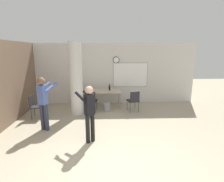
{
  "coord_description": "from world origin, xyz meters",
  "views": [
    {
      "loc": [
        -0.23,
        -3.14,
        2.46
      ],
      "look_at": [
        -0.01,
        2.36,
        1.19
      ],
      "focal_mm": 28.0,
      "sensor_mm": 36.0,
      "label": 1
    }
  ],
  "objects_px": {
    "chair_table_left": "(91,100)",
    "chair_by_left_wall": "(35,105)",
    "bottle_on_table": "(110,88)",
    "person_playing_front": "(89,110)",
    "person_watching_back": "(43,100)",
    "chair_table_right": "(133,100)",
    "folding_table": "(105,92)"
  },
  "relations": [
    {
      "from": "chair_table_left",
      "to": "chair_by_left_wall",
      "type": "bearing_deg",
      "value": -163.38
    },
    {
      "from": "folding_table",
      "to": "person_watching_back",
      "type": "height_order",
      "value": "person_watching_back"
    },
    {
      "from": "chair_table_left",
      "to": "person_watching_back",
      "type": "bearing_deg",
      "value": -129.4
    },
    {
      "from": "chair_table_right",
      "to": "chair_by_left_wall",
      "type": "height_order",
      "value": "same"
    },
    {
      "from": "chair_by_left_wall",
      "to": "person_watching_back",
      "type": "distance_m",
      "value": 1.32
    },
    {
      "from": "folding_table",
      "to": "person_playing_front",
      "type": "xyz_separation_m",
      "value": [
        -0.42,
        -3.14,
        0.25
      ]
    },
    {
      "from": "chair_by_left_wall",
      "to": "chair_table_left",
      "type": "bearing_deg",
      "value": 16.62
    },
    {
      "from": "bottle_on_table",
      "to": "chair_table_right",
      "type": "bearing_deg",
      "value": -41.96
    },
    {
      "from": "bottle_on_table",
      "to": "chair_by_left_wall",
      "type": "height_order",
      "value": "bottle_on_table"
    },
    {
      "from": "bottle_on_table",
      "to": "chair_table_right",
      "type": "distance_m",
      "value": 1.33
    },
    {
      "from": "chair_table_right",
      "to": "person_watching_back",
      "type": "relative_size",
      "value": 0.52
    },
    {
      "from": "chair_by_left_wall",
      "to": "person_playing_front",
      "type": "bearing_deg",
      "value": -40.23
    },
    {
      "from": "chair_by_left_wall",
      "to": "chair_table_right",
      "type": "bearing_deg",
      "value": 8.55
    },
    {
      "from": "chair_table_right",
      "to": "chair_by_left_wall",
      "type": "bearing_deg",
      "value": -171.45
    },
    {
      "from": "folding_table",
      "to": "chair_table_right",
      "type": "height_order",
      "value": "chair_table_right"
    },
    {
      "from": "bottle_on_table",
      "to": "chair_by_left_wall",
      "type": "relative_size",
      "value": 0.34
    },
    {
      "from": "folding_table",
      "to": "person_playing_front",
      "type": "relative_size",
      "value": 0.91
    },
    {
      "from": "person_playing_front",
      "to": "person_watching_back",
      "type": "bearing_deg",
      "value": 151.19
    },
    {
      "from": "chair_table_right",
      "to": "person_watching_back",
      "type": "distance_m",
      "value": 3.47
    },
    {
      "from": "chair_table_right",
      "to": "chair_by_left_wall",
      "type": "xyz_separation_m",
      "value": [
        -3.74,
        -0.56,
        0.0
      ]
    },
    {
      "from": "bottle_on_table",
      "to": "person_playing_front",
      "type": "bearing_deg",
      "value": -100.99
    },
    {
      "from": "chair_table_right",
      "to": "chair_by_left_wall",
      "type": "relative_size",
      "value": 1.0
    },
    {
      "from": "chair_table_left",
      "to": "chair_by_left_wall",
      "type": "height_order",
      "value": "same"
    },
    {
      "from": "chair_table_right",
      "to": "person_watching_back",
      "type": "bearing_deg",
      "value": -152.68
    },
    {
      "from": "person_watching_back",
      "to": "chair_table_left",
      "type": "bearing_deg",
      "value": 50.6
    },
    {
      "from": "chair_table_left",
      "to": "person_playing_front",
      "type": "relative_size",
      "value": 0.55
    },
    {
      "from": "chair_table_right",
      "to": "bottle_on_table",
      "type": "bearing_deg",
      "value": 138.04
    },
    {
      "from": "folding_table",
      "to": "chair_table_left",
      "type": "relative_size",
      "value": 1.64
    },
    {
      "from": "folding_table",
      "to": "bottle_on_table",
      "type": "bearing_deg",
      "value": 27.62
    },
    {
      "from": "person_playing_front",
      "to": "person_watching_back",
      "type": "height_order",
      "value": "person_watching_back"
    },
    {
      "from": "chair_table_right",
      "to": "person_watching_back",
      "type": "xyz_separation_m",
      "value": [
        -3.06,
        -1.58,
        0.48
      ]
    },
    {
      "from": "folding_table",
      "to": "chair_by_left_wall",
      "type": "height_order",
      "value": "chair_by_left_wall"
    }
  ]
}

